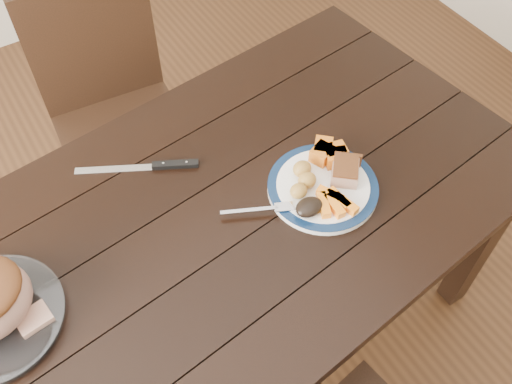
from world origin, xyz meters
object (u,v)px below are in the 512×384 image
fork (263,209)px  pork_slice (345,171)px  chair_far (114,104)px  carving_knife (160,166)px  dining_table (226,234)px  dinner_plate (323,188)px

fork → pork_slice: bearing=19.9°
chair_far → carving_knife: size_ratio=3.19×
dining_table → chair_far: chair_far is taller
dining_table → fork: 0.15m
dinner_plate → carving_knife: (-0.31, 0.28, -0.00)m
dinner_plate → carving_knife: bearing=137.7°
fork → carving_knife: bearing=143.9°
pork_slice → carving_knife: (-0.38, 0.29, -0.03)m
dining_table → fork: bearing=-34.4°
pork_slice → dinner_plate: bearing=175.2°
dining_table → pork_slice: size_ratio=20.53×
dining_table → dinner_plate: dinner_plate is taller
dining_table → dinner_plate: 0.28m
fork → carving_knife: 0.30m
pork_slice → fork: 0.23m
dining_table → pork_slice: 0.34m
chair_far → fork: size_ratio=5.54×
dining_table → carving_knife: carving_knife is taller
pork_slice → fork: (-0.23, 0.02, -0.02)m
chair_far → dinner_plate: bearing=113.5°
fork → carving_knife: fork is taller
chair_far → fork: bearing=102.3°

